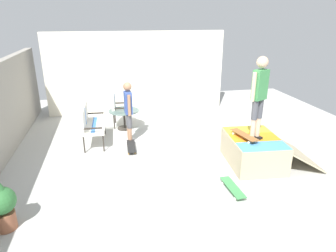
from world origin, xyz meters
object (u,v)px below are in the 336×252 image
at_px(patio_chair_near_house, 118,107).
at_px(skateboard_by_bench, 131,146).
at_px(person_skater, 259,92).
at_px(person_watching, 128,108).
at_px(skate_ramp, 255,150).
at_px(patio_bench, 89,121).
at_px(potted_plant, 2,204).
at_px(skateboard_on_ramp, 244,135).
at_px(skateboard_spare, 233,187).
at_px(patio_table, 124,116).

bearing_deg(patio_chair_near_house, skateboard_by_bench, -172.91).
bearing_deg(person_skater, person_watching, 54.00).
bearing_deg(skate_ramp, person_skater, 134.80).
xyz_separation_m(patio_chair_near_house, person_watching, (-1.34, -0.23, 0.33)).
relative_size(patio_chair_near_house, skateboard_by_bench, 1.27).
bearing_deg(person_watching, skate_ramp, -123.76).
bearing_deg(skateboard_by_bench, patio_bench, 59.21).
height_order(skate_ramp, person_watching, person_watching).
height_order(patio_chair_near_house, potted_plant, patio_chair_near_house).
bearing_deg(skateboard_on_ramp, skateboard_spare, 147.56).
relative_size(skate_ramp, skateboard_on_ramp, 2.49).
bearing_deg(skateboard_on_ramp, person_skater, -106.92).
xyz_separation_m(patio_bench, skateboard_spare, (-2.93, -2.78, -0.53)).
bearing_deg(potted_plant, patio_table, -27.33).
height_order(patio_chair_near_house, skateboard_by_bench, patio_chair_near_house).
relative_size(patio_bench, person_skater, 0.70).
height_order(skateboard_spare, potted_plant, potted_plant).
bearing_deg(skate_ramp, patio_table, 44.22).
bearing_deg(skateboard_spare, patio_table, 25.41).
xyz_separation_m(patio_table, person_watching, (-1.04, -0.07, 0.54)).
relative_size(skateboard_by_bench, skateboard_on_ramp, 0.98).
bearing_deg(patio_table, skateboard_by_bench, -177.59).
relative_size(patio_table, skateboard_by_bench, 1.12).
relative_size(skateboard_spare, potted_plant, 0.88).
xyz_separation_m(skate_ramp, skateboard_spare, (-1.01, 0.94, -0.24)).
distance_m(skate_ramp, patio_chair_near_house, 4.31).
relative_size(person_watching, person_skater, 0.91).
xyz_separation_m(person_watching, potted_plant, (-3.12, 2.22, -0.48)).
relative_size(patio_bench, person_watching, 0.78).
xyz_separation_m(patio_bench, person_watching, (-0.11, -1.02, 0.33)).
bearing_deg(skateboard_by_bench, person_watching, -0.45).
bearing_deg(patio_bench, skateboard_by_bench, -120.79).
height_order(patio_table, skateboard_by_bench, patio_table).
height_order(person_skater, potted_plant, person_skater).
bearing_deg(person_skater, skateboard_on_ramp, 73.08).
distance_m(skateboard_spare, skateboard_on_ramp, 1.34).
xyz_separation_m(skate_ramp, skateboard_on_ramp, (-0.02, 0.31, 0.41)).
bearing_deg(skateboard_by_bench, potted_plant, 139.91).
bearing_deg(skateboard_spare, potted_plant, 94.31).
height_order(patio_bench, skateboard_spare, patio_bench).
relative_size(patio_bench, skateboard_by_bench, 1.57).
bearing_deg(skateboard_by_bench, patio_table, 2.41).
distance_m(person_skater, skateboard_on_ramp, 1.00).
bearing_deg(person_skater, skateboard_spare, 137.48).
relative_size(patio_table, skateboard_on_ramp, 1.09).
relative_size(patio_chair_near_house, potted_plant, 1.11).
xyz_separation_m(patio_table, skateboard_on_ramp, (-2.87, -2.46, 0.34)).
bearing_deg(skateboard_spare, skateboard_by_bench, 37.21).
height_order(person_watching, skateboard_spare, person_watching).
height_order(patio_table, person_skater, person_skater).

